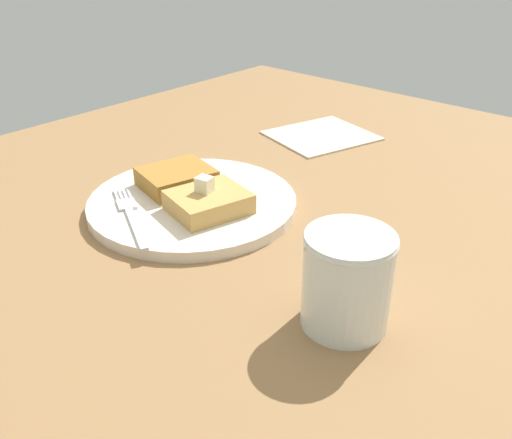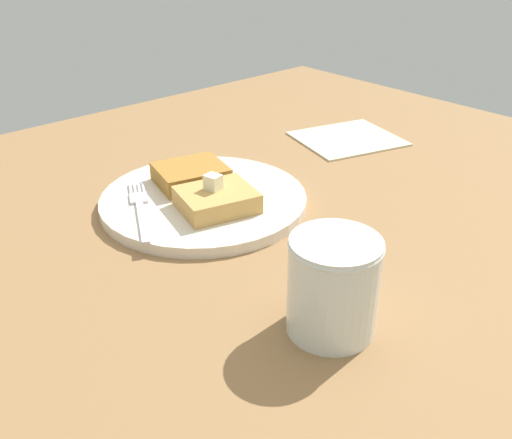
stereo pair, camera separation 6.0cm
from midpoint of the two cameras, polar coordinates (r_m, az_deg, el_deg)
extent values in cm
cube|color=olive|center=(73.41, 7.93, 0.12)|extent=(107.64, 107.64, 2.62)
cylinder|color=silver|center=(72.79, -2.90, 1.90)|extent=(26.22, 26.22, 1.38)
torus|color=gray|center=(72.66, -2.90, 2.10)|extent=(26.22, 26.22, 0.80)
cube|color=tan|center=(68.53, -1.45, 1.92)|extent=(9.44, 10.36, 2.42)
cube|color=#A8732D|center=(75.48, -4.28, 4.45)|extent=(9.44, 10.36, 2.42)
cube|color=#F2EECB|center=(68.02, -1.79, 3.70)|extent=(2.11, 1.96, 1.84)
cube|color=silver|center=(66.48, -8.77, -0.31)|extent=(9.28, 5.42, 0.36)
cube|color=silver|center=(72.16, -9.35, 2.05)|extent=(3.50, 3.25, 0.36)
cube|color=silver|center=(74.82, -10.21, 2.97)|extent=(2.99, 1.76, 0.36)
cube|color=silver|center=(74.85, -9.80, 3.02)|extent=(2.99, 1.76, 0.36)
cube|color=silver|center=(74.88, -9.38, 3.06)|extent=(2.99, 1.76, 0.36)
cube|color=silver|center=(74.92, -8.96, 3.11)|extent=(2.99, 1.76, 0.36)
cylinder|color=#471A09|center=(51.30, 10.98, -7.94)|extent=(7.33, 7.33, 6.36)
cylinder|color=silver|center=(50.51, 11.12, -6.67)|extent=(7.97, 7.97, 9.13)
torus|color=silver|center=(48.30, 11.57, -2.66)|extent=(8.15, 8.15, 0.50)
cube|color=beige|center=(96.54, 10.93, 7.90)|extent=(17.75, 19.03, 0.30)
camera|label=1|loc=(0.03, -87.14, 1.55)|focal=40.00mm
camera|label=2|loc=(0.03, 92.86, -1.55)|focal=40.00mm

